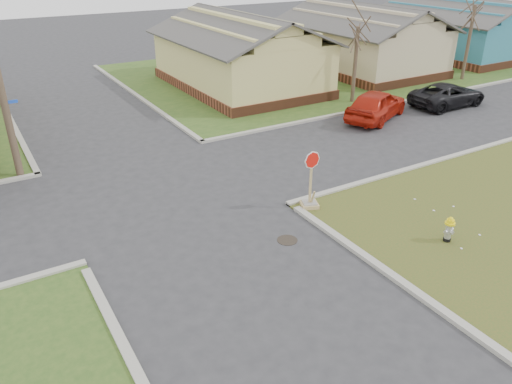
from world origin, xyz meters
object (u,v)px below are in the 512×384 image
stop_sign (310,195)px  dark_pickup (448,95)px  red_sedan (376,105)px  fire_hydrant (449,228)px

stop_sign → dark_pickup: (14.04, 5.95, 0.15)m
red_sedan → dark_pickup: 5.18m
fire_hydrant → stop_sign: bearing=116.4°
red_sedan → dark_pickup: (5.17, -0.28, -0.14)m
stop_sign → fire_hydrant: bearing=-39.3°
stop_sign → red_sedan: 10.84m
dark_pickup → stop_sign: bearing=113.2°
stop_sign → dark_pickup: 15.25m
stop_sign → red_sedan: size_ratio=0.45×
fire_hydrant → dark_pickup: size_ratio=0.18×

